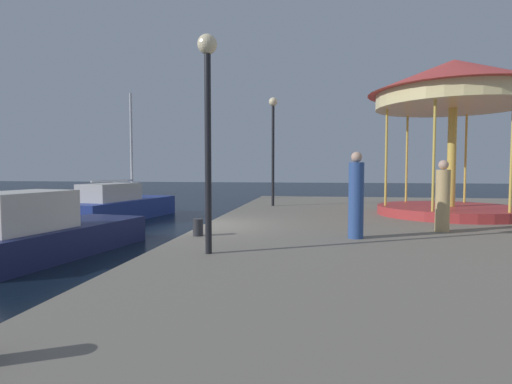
# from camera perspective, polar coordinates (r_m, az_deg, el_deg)

# --- Properties ---
(ground_plane) EXTENTS (120.00, 120.00, 0.00)m
(ground_plane) POSITION_cam_1_polar(r_m,az_deg,el_deg) (11.57, -7.49, -8.54)
(ground_plane) COLOR black
(quay_dock) EXTENTS (14.23, 24.62, 0.80)m
(quay_dock) POSITION_cam_1_polar(r_m,az_deg,el_deg) (11.74, 28.39, -6.75)
(quay_dock) COLOR gray
(quay_dock) RESTS_ON ground
(motorboat_navy) EXTENTS (3.02, 5.68, 1.80)m
(motorboat_navy) POSITION_cam_1_polar(r_m,az_deg,el_deg) (12.33, -27.34, -5.07)
(motorboat_navy) COLOR #19214C
(motorboat_navy) RESTS_ON ground
(sailboat_blue) EXTENTS (3.01, 6.68, 6.01)m
(sailboat_blue) POSITION_cam_1_polar(r_m,az_deg,el_deg) (19.89, -18.67, -1.84)
(sailboat_blue) COLOR navy
(sailboat_blue) RESTS_ON ground
(carousel) EXTENTS (5.55, 5.55, 5.19)m
(carousel) POSITION_cam_1_polar(r_m,az_deg,el_deg) (15.31, 26.02, 11.59)
(carousel) COLOR #B23333
(carousel) RESTS_ON quay_dock
(lamp_post_near_edge) EXTENTS (0.36, 0.36, 3.98)m
(lamp_post_near_edge) POSITION_cam_1_polar(r_m,az_deg,el_deg) (7.55, -6.82, 12.31)
(lamp_post_near_edge) COLOR black
(lamp_post_near_edge) RESTS_ON quay_dock
(lamp_post_mid_promenade) EXTENTS (0.36, 0.36, 4.56)m
(lamp_post_mid_promenade) POSITION_cam_1_polar(r_m,az_deg,el_deg) (17.20, 2.41, 8.35)
(lamp_post_mid_promenade) COLOR black
(lamp_post_mid_promenade) RESTS_ON quay_dock
(bollard_south) EXTENTS (0.24, 0.24, 0.40)m
(bollard_south) POSITION_cam_1_polar(r_m,az_deg,el_deg) (9.58, -8.17, -4.94)
(bollard_south) COLOR #2D2D33
(bollard_south) RESTS_ON quay_dock
(person_near_carousel) EXTENTS (0.34, 0.34, 1.95)m
(person_near_carousel) POSITION_cam_1_polar(r_m,az_deg,el_deg) (9.36, 13.92, -0.78)
(person_near_carousel) COLOR #2D4C8C
(person_near_carousel) RESTS_ON quay_dock
(person_mid_promenade) EXTENTS (0.34, 0.34, 1.78)m
(person_mid_promenade) POSITION_cam_1_polar(r_m,az_deg,el_deg) (11.07, 24.80, -0.80)
(person_mid_promenade) COLOR tan
(person_mid_promenade) RESTS_ON quay_dock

